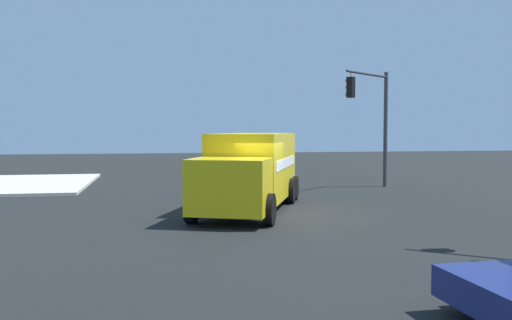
% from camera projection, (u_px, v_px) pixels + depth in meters
% --- Properties ---
extents(ground_plane, '(100.00, 100.00, 0.00)m').
position_uv_depth(ground_plane, '(270.00, 217.00, 18.37)').
color(ground_plane, black).
extents(delivery_truck, '(8.13, 5.21, 2.79)m').
position_uv_depth(delivery_truck, '(251.00, 170.00, 19.92)').
color(delivery_truck, yellow).
rests_on(delivery_truck, ground).
extents(traffic_light_secondary, '(2.60, 3.11, 5.85)m').
position_uv_depth(traffic_light_secondary, '(374.00, 111.00, 26.83)').
color(traffic_light_secondary, '#38383D').
rests_on(traffic_light_secondary, ground).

